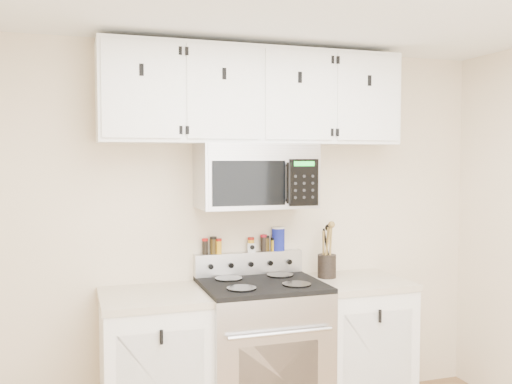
{
  "coord_description": "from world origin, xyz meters",
  "views": [
    {
      "loc": [
        -1.15,
        -2.0,
        1.74
      ],
      "look_at": [
        -0.03,
        1.45,
        1.53
      ],
      "focal_mm": 40.0,
      "sensor_mm": 36.0,
      "label": 1
    }
  ],
  "objects_px": {
    "range": "(262,353)",
    "utensil_crock": "(327,264)",
    "microwave": "(256,176)",
    "salt_canister": "(278,239)"
  },
  "relations": [
    {
      "from": "utensil_crock",
      "to": "salt_canister",
      "type": "distance_m",
      "value": 0.38
    },
    {
      "from": "microwave",
      "to": "range",
      "type": "bearing_deg",
      "value": -90.23
    },
    {
      "from": "range",
      "to": "utensil_crock",
      "type": "xyz_separation_m",
      "value": [
        0.52,
        0.13,
        0.53
      ]
    },
    {
      "from": "microwave",
      "to": "utensil_crock",
      "type": "distance_m",
      "value": 0.8
    },
    {
      "from": "utensil_crock",
      "to": "salt_canister",
      "type": "relative_size",
      "value": 2.23
    },
    {
      "from": "microwave",
      "to": "salt_canister",
      "type": "distance_m",
      "value": 0.52
    },
    {
      "from": "microwave",
      "to": "utensil_crock",
      "type": "height_order",
      "value": "microwave"
    },
    {
      "from": "range",
      "to": "salt_canister",
      "type": "xyz_separation_m",
      "value": [
        0.22,
        0.28,
        0.7
      ]
    },
    {
      "from": "range",
      "to": "utensil_crock",
      "type": "bearing_deg",
      "value": 13.9
    },
    {
      "from": "range",
      "to": "salt_canister",
      "type": "height_order",
      "value": "salt_canister"
    }
  ]
}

